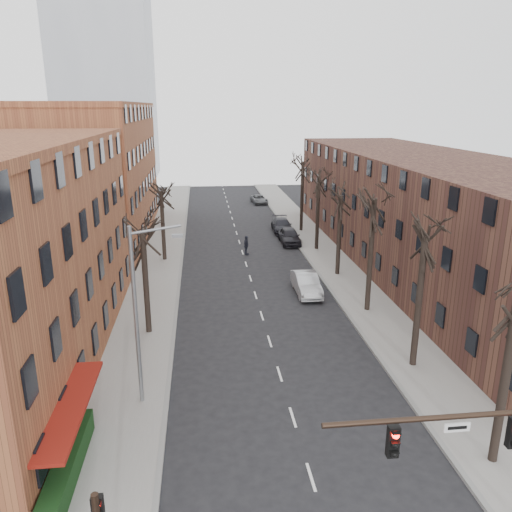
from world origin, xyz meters
name	(u,v)px	position (x,y,z in m)	size (l,w,h in m)	color
sidewalk_left	(161,257)	(-8.00, 35.00, 0.07)	(4.00, 90.00, 0.15)	gray
sidewalk_right	(323,252)	(8.00, 35.00, 0.07)	(4.00, 90.00, 0.15)	gray
building_left_far	(89,174)	(-16.00, 44.00, 7.00)	(12.00, 28.00, 14.00)	brown
building_right	(425,212)	(16.00, 30.00, 5.00)	(12.00, 50.00, 10.00)	#523226
office_tower	(101,20)	(-22.00, 95.00, 30.00)	(18.00, 18.00, 60.00)	#B2B7BF
awning_left	(78,461)	(-9.40, 6.00, 0.00)	(1.20, 7.00, 0.15)	maroon
hedge	(68,464)	(-9.50, 5.00, 0.65)	(0.80, 6.00, 1.00)	#133412
tree_right_a	(492,463)	(7.60, 4.00, 0.00)	(5.20, 5.20, 10.00)	black
tree_right_b	(412,366)	(7.60, 12.00, 0.00)	(5.20, 5.20, 10.80)	black
tree_right_c	(367,311)	(7.60, 20.00, 0.00)	(5.20, 5.20, 11.60)	black
tree_right_d	(337,275)	(7.60, 28.00, 0.00)	(5.20, 5.20, 10.00)	black
tree_right_e	(316,250)	(7.60, 36.00, 0.00)	(5.20, 5.20, 10.80)	black
tree_right_f	(301,231)	(7.60, 44.00, 0.00)	(5.20, 5.20, 11.60)	black
tree_left_a	(149,333)	(-7.60, 18.00, 0.00)	(5.20, 5.20, 9.50)	black
tree_left_b	(165,261)	(-7.60, 34.00, 0.00)	(5.20, 5.20, 9.50)	black
streetlight	(139,309)	(-7.03, 10.00, 5.01)	(2.45, 0.22, 9.03)	slate
silver_sedan	(306,284)	(3.99, 23.96, 0.81)	(1.71, 4.92, 1.62)	#A2A5A9
parked_car_near	(290,236)	(5.30, 38.77, 0.83)	(1.97, 4.89, 1.67)	black
parked_car_mid	(282,226)	(5.30, 43.92, 0.77)	(2.17, 5.34, 1.55)	black
parked_car_far	(259,199)	(4.80, 62.18, 0.62)	(2.06, 4.47, 1.24)	#54575B
pedestrian_crossing	(246,245)	(0.30, 35.06, 0.96)	(1.13, 0.47, 1.93)	black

